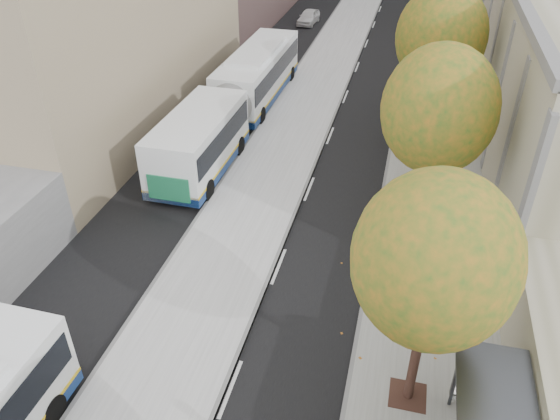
% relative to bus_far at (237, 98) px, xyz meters
% --- Properties ---
extents(bus_platform, '(4.25, 150.00, 0.15)m').
position_rel_bus_far_xyz_m(bus_platform, '(3.29, 5.02, -1.64)').
color(bus_platform, '#A8A8A8').
rests_on(bus_platform, ground).
extents(sidewalk, '(4.75, 150.00, 0.08)m').
position_rel_bus_far_xyz_m(sidewalk, '(11.29, 5.02, -1.67)').
color(sidewalk, gray).
rests_on(sidewalk, ground).
extents(tree_c, '(4.20, 4.20, 7.28)m').
position_rel_bus_far_xyz_m(tree_c, '(10.77, -16.98, 3.54)').
color(tree_c, '#311A15').
rests_on(tree_c, sidewalk).
extents(tree_d, '(4.40, 4.40, 7.60)m').
position_rel_bus_far_xyz_m(tree_d, '(10.77, -7.98, 3.76)').
color(tree_d, '#311A15').
rests_on(tree_d, sidewalk).
extents(tree_e, '(4.60, 4.60, 7.92)m').
position_rel_bus_far_xyz_m(tree_e, '(10.77, 1.02, 3.98)').
color(tree_e, '#311A15').
rests_on(tree_e, sidewalk).
extents(bus_far, '(3.04, 18.82, 3.13)m').
position_rel_bus_far_xyz_m(bus_far, '(0.00, 0.00, 0.00)').
color(bus_far, white).
rests_on(bus_far, ground).
extents(distant_car, '(1.77, 3.81, 1.26)m').
position_rel_bus_far_xyz_m(distant_car, '(-0.42, 22.81, -1.08)').
color(distant_car, white).
rests_on(distant_car, ground).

